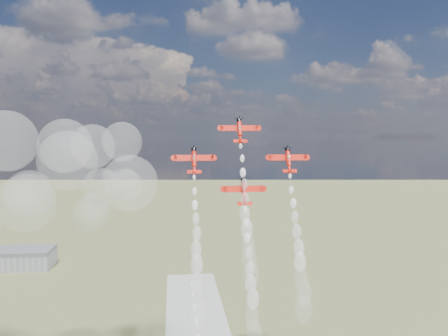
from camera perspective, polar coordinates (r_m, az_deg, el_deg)
name	(u,v)px	position (r m, az deg, el deg)	size (l,w,h in m)	color
hangar	(15,258)	(364.18, -23.81, -9.90)	(50.00, 28.00, 13.00)	gray
plane_lead	(240,130)	(164.45, 1.90, 4.60)	(13.31, 6.69, 8.82)	red
plane_left	(194,160)	(158.10, -3.63, 0.97)	(13.31, 6.69, 8.82)	red
plane_right	(288,159)	(162.78, 7.75, 1.03)	(13.31, 6.69, 8.82)	red
plane_slot	(244,191)	(155.53, 2.41, -2.79)	(13.31, 6.69, 8.82)	red
smoke_trail_lead	(248,245)	(150.63, 2.93, -9.21)	(5.48, 22.22, 42.09)	white
smoke_trail_left	(197,283)	(146.52, -3.30, -13.64)	(5.18, 22.58, 42.18)	white
smoke_trail_right	(301,279)	(151.69, 9.30, -13.05)	(5.73, 22.32, 41.58)	white
smoke_trail_slot	(253,319)	(146.98, 3.50, -17.72)	(5.34, 22.34, 41.75)	white
drifted_smoke_cloud	(68,173)	(182.21, -18.23, -0.54)	(62.03, 38.33, 46.80)	white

